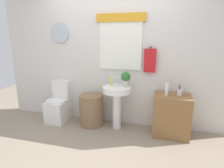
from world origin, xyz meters
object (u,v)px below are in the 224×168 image
(pedestal_sink, at_px, (117,97))
(lotion_bottle, at_px, (167,89))
(wooden_cabinet, at_px, (171,115))
(toilet, at_px, (59,105))
(toothbrush_cup, at_px, (180,92))
(laundry_hamper, at_px, (91,110))
(potted_plant, at_px, (126,78))
(soap_bottle, at_px, (111,81))

(pedestal_sink, relative_size, lotion_bottle, 3.71)
(wooden_cabinet, bearing_deg, toilet, 179.05)
(wooden_cabinet, height_order, lotion_bottle, lotion_bottle)
(pedestal_sink, xyz_separation_m, wooden_cabinet, (0.93, 0.00, -0.23))
(pedestal_sink, relative_size, toothbrush_cup, 4.19)
(toilet, bearing_deg, lotion_bottle, -2.14)
(laundry_hamper, height_order, lotion_bottle, lotion_bottle)
(toilet, relative_size, wooden_cabinet, 1.15)
(wooden_cabinet, distance_m, lotion_bottle, 0.47)
(toilet, bearing_deg, pedestal_sink, -1.70)
(laundry_hamper, relative_size, potted_plant, 2.26)
(soap_bottle, bearing_deg, wooden_cabinet, -2.72)
(pedestal_sink, bearing_deg, wooden_cabinet, 0.00)
(wooden_cabinet, bearing_deg, toothbrush_cup, 10.96)
(soap_bottle, distance_m, lotion_bottle, 0.95)
(toilet, height_order, lotion_bottle, lotion_bottle)
(toilet, height_order, wooden_cabinet, toilet)
(laundry_hamper, height_order, soap_bottle, soap_bottle)
(wooden_cabinet, height_order, soap_bottle, soap_bottle)
(soap_bottle, xyz_separation_m, toothbrush_cup, (1.15, -0.03, -0.11))
(toothbrush_cup, bearing_deg, wooden_cabinet, -169.04)
(lotion_bottle, bearing_deg, toilet, 177.86)
(toilet, relative_size, toothbrush_cup, 4.32)
(pedestal_sink, height_order, potted_plant, potted_plant)
(wooden_cabinet, xyz_separation_m, soap_bottle, (-1.05, 0.05, 0.51))
(laundry_hamper, distance_m, lotion_bottle, 1.42)
(toilet, height_order, potted_plant, potted_plant)
(pedestal_sink, distance_m, soap_bottle, 0.31)
(potted_plant, distance_m, lotion_bottle, 0.71)
(wooden_cabinet, relative_size, lotion_bottle, 3.34)
(soap_bottle, height_order, potted_plant, potted_plant)
(soap_bottle, relative_size, potted_plant, 0.66)
(pedestal_sink, distance_m, toothbrush_cup, 1.05)
(pedestal_sink, distance_m, lotion_bottle, 0.86)
(laundry_hamper, xyz_separation_m, toothbrush_cup, (1.52, 0.02, 0.46))
(pedestal_sink, xyz_separation_m, toothbrush_cup, (1.03, 0.02, 0.17))
(potted_plant, height_order, toothbrush_cup, potted_plant)
(laundry_hamper, bearing_deg, wooden_cabinet, 0.00)
(laundry_hamper, height_order, toothbrush_cup, toothbrush_cup)
(wooden_cabinet, relative_size, toothbrush_cup, 3.77)
(soap_bottle, distance_m, potted_plant, 0.27)
(toilet, height_order, pedestal_sink, toilet)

